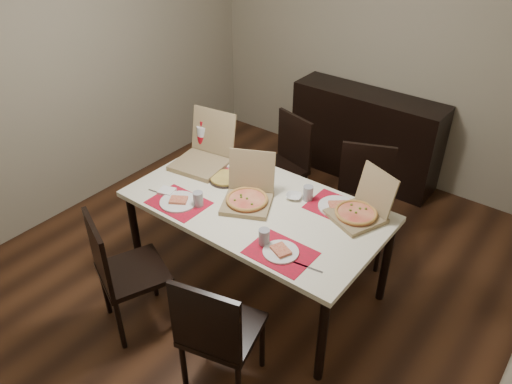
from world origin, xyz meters
TOP-DOWN VIEW (x-y plane):
  - ground at (0.00, 0.00)m, footprint 3.80×4.00m
  - room_walls at (0.00, 0.43)m, footprint 3.84×4.02m
  - sideboard at (0.00, 1.78)m, footprint 1.50×0.40m
  - dining_table at (0.12, -0.17)m, footprint 1.80×1.00m
  - chair_near_left at (-0.33, -1.04)m, footprint 0.55×0.55m
  - chair_near_right at (0.51, -1.05)m, footprint 0.51×0.51m
  - chair_far_left at (-0.29, 0.77)m, footprint 0.51×0.51m
  - chair_far_right at (0.54, 0.68)m, footprint 0.55×0.55m
  - setting_near_left at (-0.30, -0.48)m, footprint 0.50×0.30m
  - setting_near_right at (0.53, -0.49)m, footprint 0.50×0.30m
  - setting_far_left at (-0.31, 0.18)m, footprint 0.44×0.30m
  - setting_far_right at (0.54, 0.12)m, footprint 0.52×0.30m
  - napkin_loose at (0.12, -0.16)m, footprint 0.16×0.16m
  - pizza_box_center at (0.07, -0.19)m, footprint 0.46×0.47m
  - pizza_box_right at (0.77, 0.13)m, footprint 0.43×0.45m
  - pizza_box_left at (-0.54, 0.02)m, footprint 0.45×0.48m
  - faina_plate at (-0.25, -0.07)m, footprint 0.25×0.25m
  - dip_bowl at (0.29, 0.05)m, footprint 0.14×0.14m
  - soda_bottle at (-0.68, 0.16)m, footprint 0.09×0.09m

SIDE VIEW (x-z plane):
  - ground at x=0.00m, z-range -0.02..0.00m
  - sideboard at x=0.00m, z-range 0.00..0.90m
  - chair_near_left at x=-0.33m, z-range 0.05..0.98m
  - chair_near_right at x=0.51m, z-range 0.05..0.98m
  - chair_far_left at x=-0.29m, z-range 0.05..0.98m
  - chair_far_right at x=0.54m, z-range 0.05..0.98m
  - dining_table at x=0.12m, z-range 0.31..1.06m
  - napkin_loose at x=0.12m, z-range 0.75..0.77m
  - dip_bowl at x=0.29m, z-range 0.75..0.78m
  - faina_plate at x=-0.25m, z-range 0.75..0.78m
  - setting_near_left at x=-0.30m, z-range 0.72..0.83m
  - setting_far_right at x=0.54m, z-range 0.72..0.83m
  - setting_far_left at x=-0.31m, z-range 0.72..0.83m
  - setting_near_right at x=0.53m, z-range 0.72..0.83m
  - pizza_box_right at x=0.77m, z-range 0.64..0.96m
  - pizza_box_center at x=0.07m, z-range 0.64..0.97m
  - pizza_box_left at x=-0.54m, z-range 0.62..1.01m
  - soda_bottle at x=-0.68m, z-range 0.73..1.00m
  - room_walls at x=0.00m, z-range 0.42..3.04m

